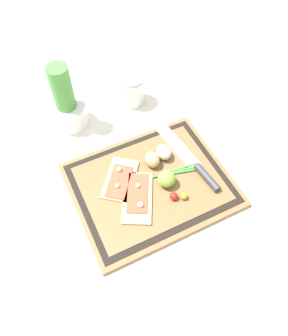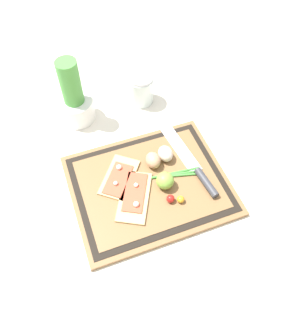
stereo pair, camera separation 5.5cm
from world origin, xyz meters
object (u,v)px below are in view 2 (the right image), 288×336
object	(u,v)px
cherry_tomato_red	(170,199)
sauce_jar	(140,90)
egg_brown	(153,160)
cherry_tomato_yellow	(181,199)
herb_pot	(74,100)
pizza_slice_near	(134,196)
knife	(197,170)
egg_pink	(165,154)
lime	(165,181)
pizza_slice_far	(119,177)

from	to	relation	value
cherry_tomato_red	sauce_jar	world-z (taller)	sauce_jar
egg_brown	cherry_tomato_yellow	xyz separation A→B (m)	(0.03, -0.15, -0.01)
egg_brown	herb_pot	bearing A→B (deg)	120.10
pizza_slice_near	sauce_jar	distance (m)	0.41
knife	cherry_tomato_red	xyz separation A→B (m)	(-0.11, -0.06, 0.00)
egg_brown	cherry_tomato_yellow	bearing A→B (deg)	-79.33
cherry_tomato_red	pizza_slice_near	bearing A→B (deg)	152.49
egg_pink	lime	world-z (taller)	lime
knife	cherry_tomato_red	world-z (taller)	cherry_tomato_red
pizza_slice_far	knife	xyz separation A→B (m)	(0.23, -0.06, 0.00)
pizza_slice_far	egg_pink	bearing A→B (deg)	8.45
egg_pink	pizza_slice_near	bearing A→B (deg)	-143.98
egg_brown	pizza_slice_near	bearing A→B (deg)	-135.87
herb_pot	lime	bearing A→B (deg)	-65.02
egg_pink	sauce_jar	distance (m)	0.28
egg_brown	cherry_tomato_yellow	size ratio (longest dim) A/B	2.58
knife	egg_pink	size ratio (longest dim) A/B	5.58
egg_brown	lime	size ratio (longest dim) A/B	1.05
lime	pizza_slice_far	bearing A→B (deg)	149.84
pizza_slice_far	cherry_tomato_red	size ratio (longest dim) A/B	7.10
knife	lime	size ratio (longest dim) A/B	5.88
lime	herb_pot	size ratio (longest dim) A/B	0.22
lime	sauce_jar	bearing A→B (deg)	81.06
pizza_slice_far	egg_brown	world-z (taller)	egg_brown
sauce_jar	cherry_tomato_yellow	bearing A→B (deg)	-94.78
knife	sauce_jar	distance (m)	0.37
pizza_slice_far	cherry_tomato_yellow	size ratio (longest dim) A/B	7.89
pizza_slice_far	sauce_jar	world-z (taller)	sauce_jar
pizza_slice_near	lime	distance (m)	0.10
egg_pink	lime	size ratio (longest dim) A/B	1.05
lime	cherry_tomato_red	bearing A→B (deg)	-94.47
egg_brown	knife	bearing A→B (deg)	-31.89
pizza_slice_near	pizza_slice_far	distance (m)	0.08
pizza_slice_near	lime	world-z (taller)	lime
pizza_slice_far	knife	world-z (taller)	pizza_slice_far
pizza_slice_near	egg_brown	xyz separation A→B (m)	(0.09, 0.09, 0.02)
egg_brown	sauce_jar	bearing A→B (deg)	77.62
pizza_slice_near	cherry_tomato_yellow	xyz separation A→B (m)	(0.12, -0.06, 0.01)
egg_brown	lime	bearing A→B (deg)	-86.27
knife	egg_pink	xyz separation A→B (m)	(-0.07, 0.08, 0.01)
pizza_slice_near	egg_brown	bearing A→B (deg)	44.13
herb_pot	cherry_tomato_yellow	bearing A→B (deg)	-65.87
cherry_tomato_red	pizza_slice_far	bearing A→B (deg)	133.10
egg_pink	sauce_jar	world-z (taller)	sauce_jar
knife	lime	distance (m)	0.11
pizza_slice_near	sauce_jar	size ratio (longest dim) A/B	1.72
pizza_slice_near	herb_pot	size ratio (longest dim) A/B	0.81
egg_brown	herb_pot	size ratio (longest dim) A/B	0.24
knife	lime	bearing A→B (deg)	-174.56
pizza_slice_near	sauce_jar	xyz separation A→B (m)	(0.15, 0.38, 0.02)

